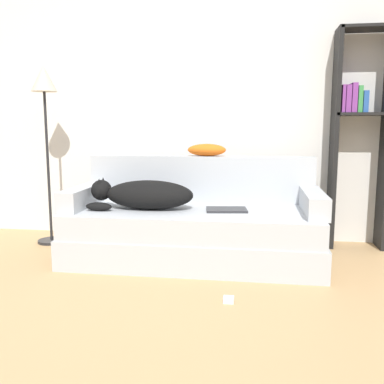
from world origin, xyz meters
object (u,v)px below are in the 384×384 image
Objects in this scene: dog at (144,194)px; throw_pillow at (207,150)px; laptop at (226,210)px; floor_lamp at (45,103)px; power_adapter at (229,300)px; bookshelf at (359,126)px; couch at (194,235)px.

dog is 0.70m from throw_pillow.
floor_lamp is at bearing 159.64° from laptop.
dog is 2.46× the size of laptop.
laptop reaches higher than power_adapter.
power_adapter is (0.72, -0.75, -0.51)m from dog.
bookshelf is at bearing 54.10° from power_adapter.
bookshelf reaches higher than power_adapter.
laptop is at bearing 95.25° from power_adapter.
couch is at bearing -98.35° from throw_pillow.
power_adapter is (-1.01, -1.39, -1.04)m from bookshelf.
floor_lamp is 2.39m from power_adapter.
power_adapter is at bearing -33.50° from floor_lamp.
laptop is at bearing -149.90° from bookshelf.
bookshelf reaches higher than couch.
dog is 0.52× the size of floor_lamp.
dog is 0.44× the size of bookshelf.
throw_pillow reaches higher than laptop.
laptop is 1.01× the size of throw_pillow.
throw_pillow is at bearing 2.46° from floor_lamp.
floor_lamp reaches higher than couch.
bookshelf is 2.01m from power_adapter.
floor_lamp reaches higher than throw_pillow.
couch is 5.90× the size of laptop.
power_adapter is at bearing -67.66° from couch.
floor_lamp is at bearing -174.32° from bookshelf.
laptop is at bearing -12.34° from floor_lamp.
throw_pillow is 1.32m from bookshelf.
dog is at bearing 173.80° from laptop.
power_adapter is (0.07, -0.77, -0.40)m from laptop.
bookshelf reaches higher than floor_lamp.
dog is 1.16m from power_adapter.
couch is 0.76m from throw_pillow.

